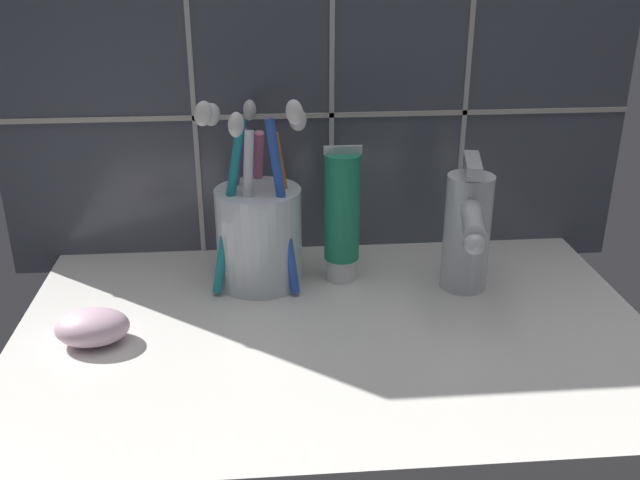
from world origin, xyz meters
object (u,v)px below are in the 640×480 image
(toothbrush_cup, at_px, (258,230))
(soap_bar, at_px, (92,327))
(toothpaste_tube, at_px, (342,215))
(sink_faucet, at_px, (468,229))

(toothbrush_cup, xyz_separation_m, soap_bar, (-0.14, -0.10, -0.04))
(toothpaste_tube, distance_m, soap_bar, 0.25)
(sink_faucet, bearing_deg, soap_bar, -65.82)
(toothpaste_tube, distance_m, sink_faucet, 0.12)
(toothpaste_tube, xyz_separation_m, soap_bar, (-0.22, -0.10, -0.05))
(toothbrush_cup, xyz_separation_m, sink_faucet, (0.20, -0.03, 0.01))
(toothbrush_cup, height_order, soap_bar, toothbrush_cup)
(toothbrush_cup, relative_size, sink_faucet, 1.47)
(toothbrush_cup, bearing_deg, soap_bar, -143.93)
(soap_bar, bearing_deg, toothpaste_tube, 24.83)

